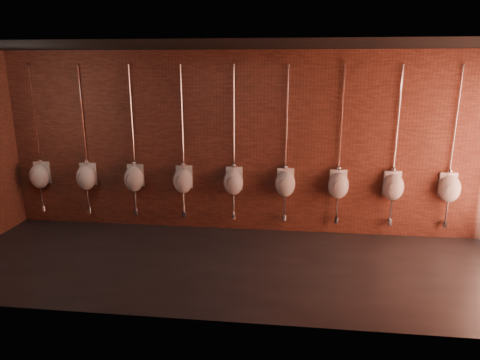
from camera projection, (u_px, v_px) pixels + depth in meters
The scene contains 11 objects.
ground at pixel (229, 264), 6.53m from camera, with size 8.50×8.50×0.00m, color black.
room_shell at pixel (228, 134), 6.01m from camera, with size 8.54×3.04×3.22m.
urinal_0 at pixel (40, 175), 8.03m from camera, with size 0.39×0.35×2.71m.
urinal_1 at pixel (86, 177), 7.92m from camera, with size 0.39×0.35×2.71m.
urinal_2 at pixel (134, 178), 7.82m from camera, with size 0.39×0.35×2.71m.
urinal_3 at pixel (183, 180), 7.72m from camera, with size 0.39×0.35×2.71m.
urinal_4 at pixel (233, 181), 7.61m from camera, with size 0.39×0.35×2.71m.
urinal_5 at pixel (285, 183), 7.51m from camera, with size 0.39×0.35×2.71m.
urinal_6 at pixel (338, 185), 7.41m from camera, with size 0.39×0.35×2.71m.
urinal_7 at pixel (393, 186), 7.31m from camera, with size 0.39×0.35×2.71m.
urinal_8 at pixel (449, 188), 7.20m from camera, with size 0.39×0.35×2.71m.
Camera 1 is at (0.86, -5.91, 2.93)m, focal length 32.00 mm.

